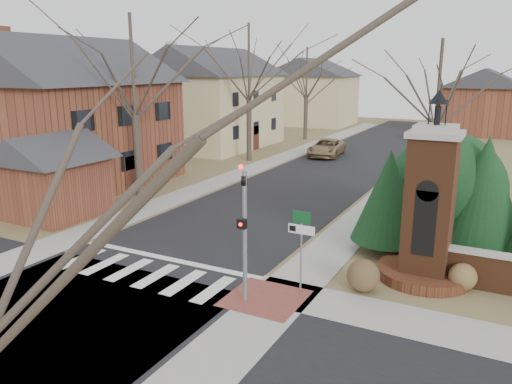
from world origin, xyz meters
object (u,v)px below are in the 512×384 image
Objects in this scene: traffic_signal_pole at (244,223)px; brick_gate_monument at (428,219)px; distant_car at (425,134)px; sign_post at (301,235)px; pickup_truck at (326,148)px.

brick_gate_monument is (4.70, 4.42, -0.42)m from traffic_signal_pole.
distant_car is at bearing 99.06° from brick_gate_monument.
sign_post reaches higher than pickup_truck.
distant_car is at bearing 61.21° from pickup_truck.
sign_post is 0.42× the size of brick_gate_monument.
distant_car is (-2.19, 38.11, -1.30)m from sign_post.
traffic_signal_pole reaches higher than pickup_truck.
brick_gate_monument reaches higher than sign_post.
distant_car is at bearing 91.30° from traffic_signal_pole.
pickup_truck is (-7.89, 24.71, -1.25)m from sign_post.
brick_gate_monument is (3.41, 3.01, 0.22)m from sign_post.
distant_car is at bearing 93.29° from sign_post.
sign_post is 0.70× the size of distant_car.
brick_gate_monument reaches higher than traffic_signal_pole.
brick_gate_monument is at bearing 91.17° from distant_car.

